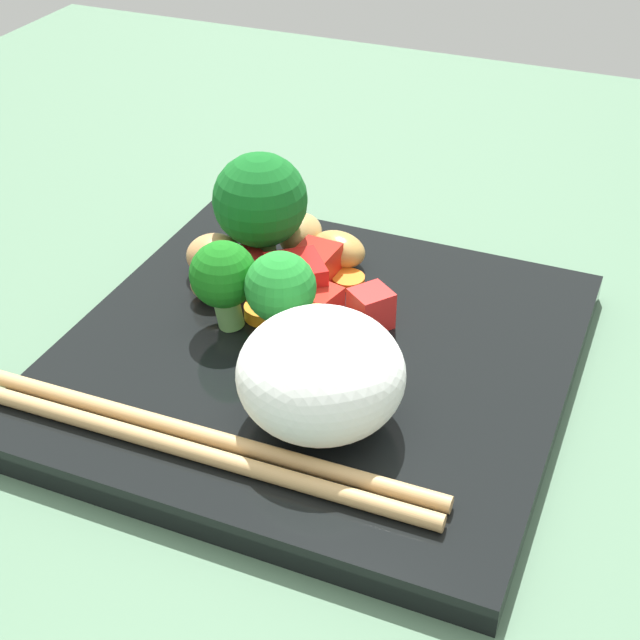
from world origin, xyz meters
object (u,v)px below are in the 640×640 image
(square_plate, at_px, (316,359))
(rice_mound, at_px, (321,374))
(broccoli_floret_2, at_px, (222,279))
(chopstick_pair, at_px, (200,444))
(carrot_slice_1, at_px, (348,280))

(square_plate, distance_m, rice_mound, 0.07)
(square_plate, bearing_deg, broccoli_floret_2, -87.74)
(chopstick_pair, bearing_deg, rice_mound, 42.16)
(broccoli_floret_2, xyz_separation_m, carrot_slice_1, (-0.07, 0.05, -0.03))
(square_plate, distance_m, carrot_slice_1, 0.07)
(rice_mound, bearing_deg, carrot_slice_1, -164.92)
(square_plate, relative_size, broccoli_floret_2, 5.05)
(square_plate, bearing_deg, carrot_slice_1, -173.78)
(carrot_slice_1, bearing_deg, broccoli_floret_2, -34.62)
(square_plate, height_order, broccoli_floret_2, broccoli_floret_2)
(carrot_slice_1, distance_m, chopstick_pair, 0.17)
(rice_mound, relative_size, carrot_slice_1, 4.00)
(square_plate, xyz_separation_m, chopstick_pair, (0.10, -0.02, 0.01))
(square_plate, height_order, chopstick_pair, chopstick_pair)
(carrot_slice_1, bearing_deg, rice_mound, 15.08)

